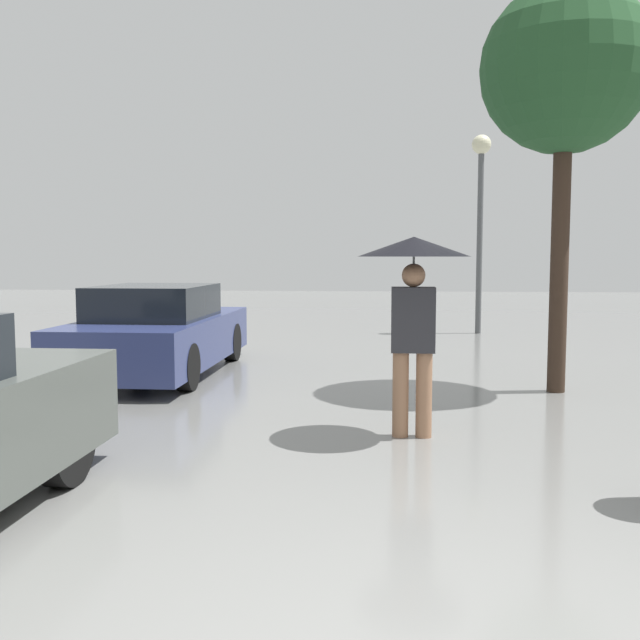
# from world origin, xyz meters

# --- Properties ---
(pedestrian) EXTENTS (0.98, 0.98, 1.76)m
(pedestrian) POSITION_xyz_m (0.05, 3.90, 1.39)
(pedestrian) COLOR #9E7051
(pedestrian) RESTS_ON ground_plane
(parked_car_farthest) EXTENTS (1.62, 3.98, 1.20)m
(parked_car_farthest) POSITION_xyz_m (-3.24, 7.01, 0.56)
(parked_car_farthest) COLOR navy
(parked_car_farthest) RESTS_ON ground_plane
(tree) EXTENTS (1.92, 1.92, 4.67)m
(tree) POSITION_xyz_m (1.82, 6.17, 3.67)
(tree) COLOR #38281E
(tree) RESTS_ON ground_plane
(street_lamp) EXTENTS (0.39, 0.39, 4.03)m
(street_lamp) POSITION_xyz_m (1.72, 12.55, 2.91)
(street_lamp) COLOR #515456
(street_lamp) RESTS_ON ground_plane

